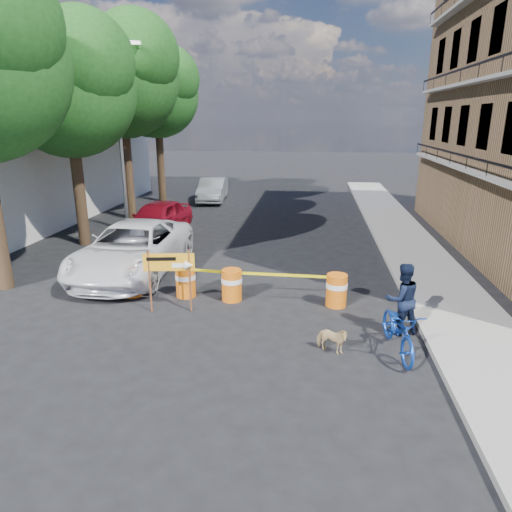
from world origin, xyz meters
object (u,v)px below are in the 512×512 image
(pedestrian, at_px, (402,299))
(sedan_red, at_px, (158,219))
(barrel_far_left, at_px, (132,280))
(bicycle, at_px, (401,309))
(sedan_silver, at_px, (213,190))
(detour_sign, at_px, (175,267))
(barrel_mid_right, at_px, (232,284))
(barrel_far_right, at_px, (336,290))
(suv_white, at_px, (133,249))
(dog, at_px, (332,340))
(barrel_mid_left, at_px, (186,281))

(pedestrian, xyz_separation_m, sedan_red, (-8.79, 8.37, -0.12))
(sedan_red, bearing_deg, barrel_far_left, -70.22)
(barrel_far_left, bearing_deg, bicycle, -19.52)
(sedan_silver, bearing_deg, barrel_far_left, -91.11)
(sedan_silver, bearing_deg, detour_sign, -85.78)
(pedestrian, xyz_separation_m, sedan_silver, (-8.27, 17.10, -0.17))
(barrel_mid_right, bearing_deg, detour_sign, -144.10)
(barrel_far_right, bearing_deg, sedan_silver, 113.62)
(barrel_mid_right, height_order, suv_white, suv_white)
(bicycle, bearing_deg, dog, -179.80)
(sedan_red, distance_m, sedan_silver, 8.74)
(barrel_far_left, bearing_deg, sedan_red, 102.62)
(pedestrian, xyz_separation_m, bicycle, (-0.21, -0.98, 0.15))
(barrel_far_left, height_order, suv_white, suv_white)
(barrel_far_right, xyz_separation_m, pedestrian, (1.43, -1.48, 0.40))
(barrel_mid_right, bearing_deg, pedestrian, -19.41)
(barrel_far_left, distance_m, sedan_silver, 15.62)
(barrel_far_left, relative_size, sedan_silver, 0.21)
(barrel_mid_left, xyz_separation_m, dog, (4.05, -2.83, -0.16))
(barrel_mid_right, xyz_separation_m, pedestrian, (4.33, -1.53, 0.40))
(barrel_mid_left, distance_m, sedan_red, 7.41)
(bicycle, distance_m, sedan_silver, 19.80)
(barrel_mid_right, bearing_deg, sedan_red, 123.07)
(barrel_far_left, relative_size, barrel_far_right, 1.00)
(detour_sign, height_order, dog, detour_sign)
(pedestrian, xyz_separation_m, dog, (-1.65, -1.18, -0.56))
(detour_sign, xyz_separation_m, sedan_silver, (-2.63, 16.52, -0.54))
(detour_sign, relative_size, bicycle, 0.83)
(barrel_far_left, bearing_deg, barrel_mid_left, 4.87)
(barrel_far_left, xyz_separation_m, suv_white, (-0.72, 1.95, 0.35))
(detour_sign, bearing_deg, sedan_silver, 89.43)
(barrel_far_right, distance_m, sedan_red, 10.09)
(barrel_mid_right, xyz_separation_m, detour_sign, (-1.31, -0.95, 0.77))
(bicycle, bearing_deg, pedestrian, 69.99)
(barrel_far_left, xyz_separation_m, sedan_red, (-1.53, 6.85, 0.28))
(barrel_far_right, bearing_deg, detour_sign, -167.96)
(pedestrian, xyz_separation_m, suv_white, (-7.98, 3.47, -0.05))
(barrel_far_left, bearing_deg, barrel_mid_right, 0.13)
(dog, bearing_deg, bicycle, -59.13)
(dog, relative_size, sedan_silver, 0.17)
(pedestrian, bearing_deg, dog, 16.25)
(barrel_mid_right, distance_m, dog, 3.81)
(barrel_far_left, relative_size, bicycle, 0.44)
(suv_white, relative_size, sedan_red, 1.33)
(barrel_far_right, xyz_separation_m, detour_sign, (-4.21, -0.90, 0.77))
(bicycle, bearing_deg, barrel_far_left, 152.78)
(sedan_red, bearing_deg, dog, -46.05)
(barrel_far_right, bearing_deg, barrel_far_left, 179.58)
(barrel_far_right, distance_m, detour_sign, 4.37)
(barrel_mid_right, distance_m, suv_white, 4.14)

